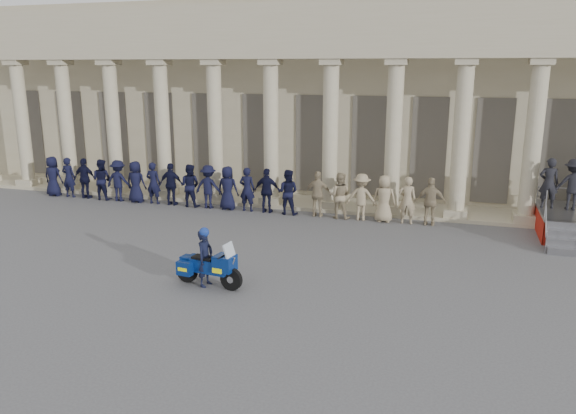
{
  "coord_description": "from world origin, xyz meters",
  "views": [
    {
      "loc": [
        6.5,
        -14.77,
        6.01
      ],
      "look_at": [
        1.33,
        1.95,
        1.6
      ],
      "focal_mm": 35.0,
      "sensor_mm": 36.0,
      "label": 1
    }
  ],
  "objects": [
    {
      "name": "officer_rank",
      "position": [
        -3.18,
        6.87,
        0.94
      ],
      "size": [
        18.42,
        0.71,
        1.88
      ],
      "color": "black",
      "rests_on": "ground"
    },
    {
      "name": "motorcycle",
      "position": [
        0.04,
        -1.32,
        0.58
      ],
      "size": [
        2.1,
        0.93,
        1.35
      ],
      "rotation": [
        0.0,
        0.0,
        -0.13
      ],
      "color": "black",
      "rests_on": "ground"
    },
    {
      "name": "rider",
      "position": [
        -0.08,
        -1.31,
        0.85
      ],
      "size": [
        0.46,
        0.63,
        1.7
      ],
      "rotation": [
        0.0,
        0.0,
        1.44
      ],
      "color": "black",
      "rests_on": "ground"
    },
    {
      "name": "ground",
      "position": [
        0.0,
        0.0,
        0.0
      ],
      "size": [
        90.0,
        90.0,
        0.0
      ],
      "primitive_type": "plane",
      "color": "#4E4E51",
      "rests_on": "ground"
    },
    {
      "name": "building",
      "position": [
        -0.0,
        14.74,
        4.52
      ],
      "size": [
        40.0,
        12.5,
        9.0
      ],
      "color": "tan",
      "rests_on": "ground"
    }
  ]
}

